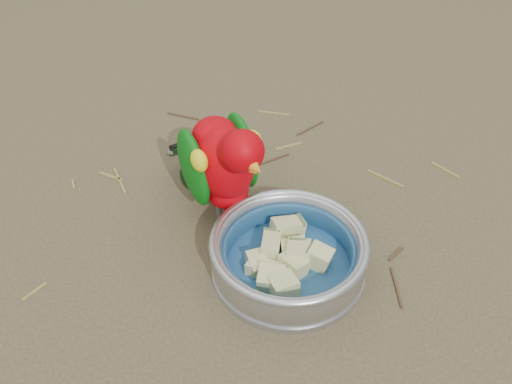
# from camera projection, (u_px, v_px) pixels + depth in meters

# --- Properties ---
(ground) EXTENTS (60.00, 60.00, 0.00)m
(ground) POSITION_uv_depth(u_px,v_px,m) (282.00, 299.00, 0.75)
(ground) COLOR brown
(food_bowl) EXTENTS (0.21, 0.21, 0.02)m
(food_bowl) POSITION_uv_depth(u_px,v_px,m) (288.00, 267.00, 0.78)
(food_bowl) COLOR #B2B2BA
(food_bowl) RESTS_ON ground
(bowl_wall) EXTENTS (0.21, 0.21, 0.04)m
(bowl_wall) POSITION_uv_depth(u_px,v_px,m) (289.00, 252.00, 0.76)
(bowl_wall) COLOR #B2B2BA
(bowl_wall) RESTS_ON food_bowl
(fruit_wedges) EXTENTS (0.13, 0.13, 0.03)m
(fruit_wedges) POSITION_uv_depth(u_px,v_px,m) (289.00, 256.00, 0.76)
(fruit_wedges) COLOR beige
(fruit_wedges) RESTS_ON food_bowl
(lory_parrot) EXTENTS (0.21, 0.24, 0.18)m
(lory_parrot) POSITION_uv_depth(u_px,v_px,m) (224.00, 171.00, 0.81)
(lory_parrot) COLOR #B80008
(lory_parrot) RESTS_ON ground
(ground_debris) EXTENTS (0.90, 0.80, 0.01)m
(ground_debris) POSITION_uv_depth(u_px,v_px,m) (299.00, 287.00, 0.76)
(ground_debris) COLOR #9D8743
(ground_debris) RESTS_ON ground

